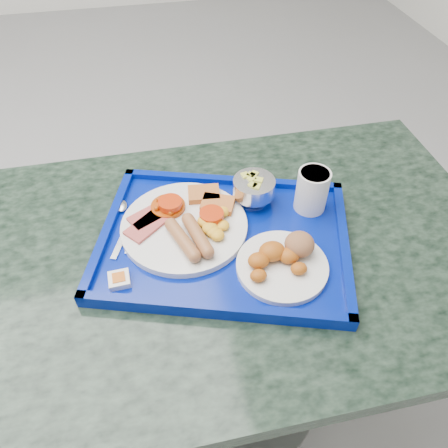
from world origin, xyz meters
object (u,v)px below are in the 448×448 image
(tray, at_px, (224,240))
(bread_plate, at_px, (283,259))
(table, at_px, (239,294))
(main_plate, at_px, (187,223))
(fruit_bowl, at_px, (254,187))
(juice_cup, at_px, (312,189))

(tray, bearing_deg, bread_plate, -44.69)
(table, xyz_separation_m, main_plate, (-0.10, 0.06, 0.21))
(table, bearing_deg, tray, 160.71)
(main_plate, height_order, fruit_bowl, fruit_bowl)
(tray, distance_m, fruit_bowl, 0.14)
(fruit_bowl, bearing_deg, main_plate, -162.01)
(table, height_order, tray, tray)
(fruit_bowl, relative_size, juice_cup, 0.96)
(fruit_bowl, bearing_deg, bread_plate, -86.93)
(table, distance_m, fruit_bowl, 0.26)
(juice_cup, bearing_deg, bread_plate, -126.04)
(table, bearing_deg, bread_plate, -53.33)
(fruit_bowl, height_order, juice_cup, juice_cup)
(table, bearing_deg, juice_cup, 20.58)
(table, relative_size, tray, 1.87)
(main_plate, relative_size, fruit_bowl, 2.88)
(main_plate, xyz_separation_m, fruit_bowl, (0.15, 0.05, 0.03))
(main_plate, distance_m, bread_plate, 0.21)
(tray, xyz_separation_m, fruit_bowl, (0.09, 0.09, 0.05))
(tray, bearing_deg, fruit_bowl, 47.43)
(table, xyz_separation_m, tray, (-0.03, 0.01, 0.19))
(tray, relative_size, bread_plate, 3.34)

